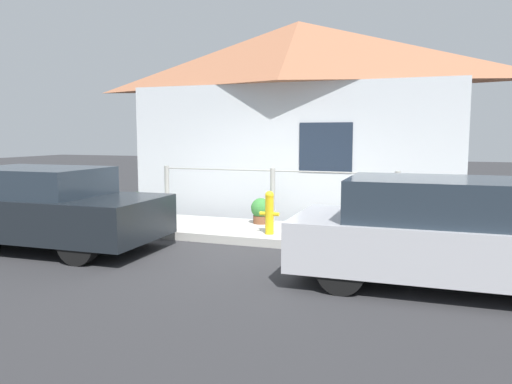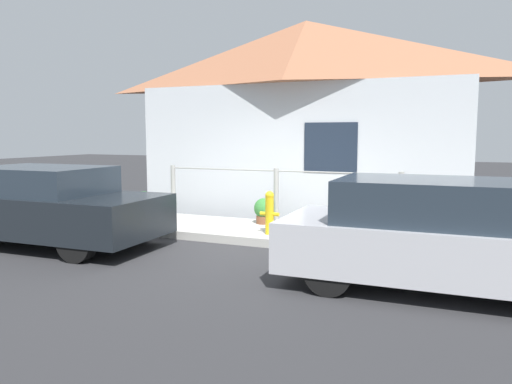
{
  "view_description": "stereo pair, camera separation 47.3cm",
  "coord_description": "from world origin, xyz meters",
  "px_view_note": "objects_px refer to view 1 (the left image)",
  "views": [
    {
      "loc": [
        3.06,
        -7.78,
        1.9
      ],
      "look_at": [
        0.12,
        0.3,
        0.9
      ],
      "focal_mm": 35.0,
      "sensor_mm": 36.0,
      "label": 1
    },
    {
      "loc": [
        3.5,
        -7.6,
        1.9
      ],
      "look_at": [
        0.12,
        0.3,
        0.9
      ],
      "focal_mm": 35.0,
      "sensor_mm": 36.0,
      "label": 2
    }
  ],
  "objects_px": {
    "fire_hydrant": "(269,212)",
    "potted_plant_by_fence": "(137,203)",
    "car_left": "(43,207)",
    "car_right": "(441,233)",
    "potted_plant_near_hydrant": "(261,210)"
  },
  "relations": [
    {
      "from": "potted_plant_by_fence",
      "to": "car_left",
      "type": "bearing_deg",
      "value": -96.39
    },
    {
      "from": "car_left",
      "to": "fire_hydrant",
      "type": "bearing_deg",
      "value": 24.64
    },
    {
      "from": "fire_hydrant",
      "to": "potted_plant_by_fence",
      "type": "relative_size",
      "value": 1.39
    },
    {
      "from": "fire_hydrant",
      "to": "potted_plant_near_hydrant",
      "type": "bearing_deg",
      "value": 117.45
    },
    {
      "from": "car_left",
      "to": "fire_hydrant",
      "type": "xyz_separation_m",
      "value": [
        3.42,
        1.68,
        -0.13
      ]
    },
    {
      "from": "car_right",
      "to": "potted_plant_by_fence",
      "type": "distance_m",
      "value": 6.43
    },
    {
      "from": "car_right",
      "to": "car_left",
      "type": "bearing_deg",
      "value": 179.02
    },
    {
      "from": "potted_plant_near_hydrant",
      "to": "potted_plant_by_fence",
      "type": "height_order",
      "value": "potted_plant_by_fence"
    },
    {
      "from": "car_left",
      "to": "car_right",
      "type": "distance_m",
      "value": 6.24
    },
    {
      "from": "car_left",
      "to": "potted_plant_by_fence",
      "type": "bearing_deg",
      "value": 82.11
    },
    {
      "from": "car_right",
      "to": "fire_hydrant",
      "type": "distance_m",
      "value": 3.28
    },
    {
      "from": "potted_plant_near_hydrant",
      "to": "fire_hydrant",
      "type": "bearing_deg",
      "value": -62.55
    },
    {
      "from": "fire_hydrant",
      "to": "potted_plant_by_fence",
      "type": "bearing_deg",
      "value": 167.65
    },
    {
      "from": "potted_plant_by_fence",
      "to": "fire_hydrant",
      "type": "bearing_deg",
      "value": -12.35
    },
    {
      "from": "car_left",
      "to": "potted_plant_by_fence",
      "type": "height_order",
      "value": "car_left"
    }
  ]
}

